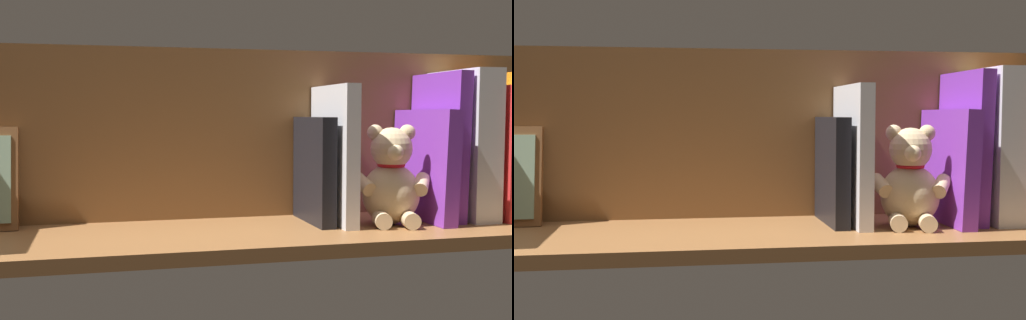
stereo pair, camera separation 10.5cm
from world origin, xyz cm
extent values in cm
cube|color=brown|center=(0.00, 0.00, -1.10)|extent=(116.58, 30.68, 2.20)
cube|color=brown|center=(0.00, -13.09, 15.56)|extent=(116.58, 1.50, 31.12)
cube|color=orange|center=(-49.44, -5.54, 13.47)|extent=(1.80, 12.80, 26.93)
cube|color=silver|center=(-46.92, -2.98, 11.43)|extent=(1.43, 17.92, 22.86)
cube|color=red|center=(-44.55, -2.57, 12.13)|extent=(1.49, 18.74, 24.27)
cube|color=white|center=(-40.29, -2.86, 13.60)|extent=(5.20, 17.95, 27.21)
cube|color=purple|center=(-35.56, -3.28, 13.35)|extent=(3.14, 17.31, 26.76)
cube|color=purple|center=(-32.07, -1.98, 9.98)|extent=(3.42, 19.92, 20.04)
ellipsoid|color=#D1B284|center=(-24.03, 1.03, 5.27)|extent=(11.89, 11.12, 10.55)
sphere|color=#D1B284|center=(-24.03, 1.03, 13.27)|extent=(7.25, 7.25, 7.25)
sphere|color=#D1B284|center=(-26.67, 1.68, 15.99)|extent=(2.80, 2.80, 2.80)
sphere|color=#D1B284|center=(-21.39, 0.37, 15.99)|extent=(2.80, 2.80, 2.80)
sphere|color=beige|center=(-23.28, 4.02, 12.73)|extent=(2.80, 2.80, 2.80)
cylinder|color=#D1B284|center=(-28.57, 3.51, 7.12)|extent=(4.94, 5.68, 3.90)
cylinder|color=#D1B284|center=(-18.84, 1.10, 7.12)|extent=(3.01, 5.42, 3.90)
cylinder|color=#D1B284|center=(-25.25, 5.95, 1.40)|extent=(3.67, 4.51, 2.80)
cylinder|color=#D1B284|center=(-20.64, 4.81, 1.40)|extent=(3.67, 4.51, 2.80)
torus|color=red|center=(-24.03, 1.03, 10.38)|extent=(5.83, 5.83, 0.82)
cube|color=silver|center=(-14.97, -3.02, 12.12)|extent=(2.48, 17.83, 24.23)
cube|color=black|center=(-11.52, -3.89, 9.34)|extent=(2.60, 16.10, 18.67)
camera|label=1|loc=(25.16, 101.67, 19.06)|focal=44.30mm
camera|label=2|loc=(14.87, 103.68, 19.06)|focal=44.30mm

